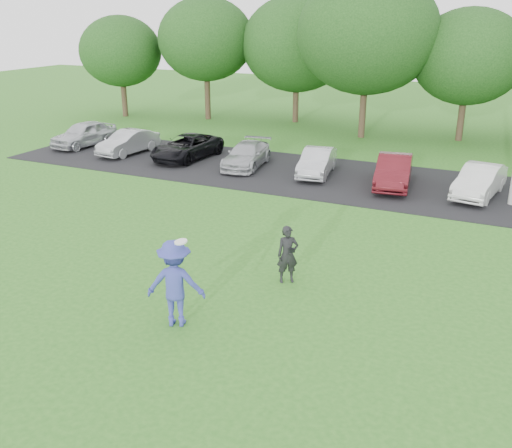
# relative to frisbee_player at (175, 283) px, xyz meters

# --- Properties ---
(ground) EXTENTS (100.00, 100.00, 0.00)m
(ground) POSITION_rel_frisbee_player_xyz_m (0.38, -0.16, -1.00)
(ground) COLOR #2B6B1E
(ground) RESTS_ON ground
(parking_lot) EXTENTS (32.00, 6.50, 0.03)m
(parking_lot) POSITION_rel_frisbee_player_xyz_m (0.38, 12.84, -0.98)
(parking_lot) COLOR black
(parking_lot) RESTS_ON ground
(frisbee_player) EXTENTS (1.47, 1.15, 2.16)m
(frisbee_player) POSITION_rel_frisbee_player_xyz_m (0.00, 0.00, 0.00)
(frisbee_player) COLOR #363D9A
(frisbee_player) RESTS_ON ground
(camera_bystander) EXTENTS (0.66, 0.61, 1.51)m
(camera_bystander) POSITION_rel_frisbee_player_xyz_m (1.43, 2.99, -0.24)
(camera_bystander) COLOR black
(camera_bystander) RESTS_ON ground
(parked_cars) EXTENTS (30.46, 4.45, 1.25)m
(parked_cars) POSITION_rel_frisbee_player_xyz_m (0.01, 12.91, -0.39)
(parked_cars) COLOR silver
(parked_cars) RESTS_ON parking_lot
(tree_row) EXTENTS (42.39, 9.85, 8.64)m
(tree_row) POSITION_rel_frisbee_player_xyz_m (1.89, 22.60, 3.91)
(tree_row) COLOR #38281C
(tree_row) RESTS_ON ground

